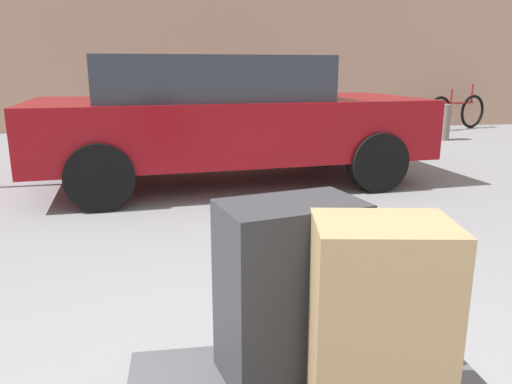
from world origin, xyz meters
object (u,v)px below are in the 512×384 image
at_px(parked_car, 225,116).
at_px(suitcase_charcoal_front_right, 290,290).
at_px(suitcase_tan_rear_left, 379,325).
at_px(bollard_kerb_mid, 444,122).
at_px(bollard_kerb_near, 366,124).
at_px(bicycle_leaning, 456,112).

bearing_deg(parked_car, suitcase_charcoal_front_right, -92.32).
relative_size(suitcase_tan_rear_left, bollard_kerb_mid, 0.89).
relative_size(parked_car, bollard_kerb_near, 6.88).
bearing_deg(bollard_kerb_mid, bollard_kerb_near, 180.00).
bearing_deg(suitcase_tan_rear_left, parked_car, 99.63).
relative_size(suitcase_charcoal_front_right, parked_car, 0.13).
xyz_separation_m(suitcase_charcoal_front_right, parked_car, (0.17, 4.22, 0.14)).
bearing_deg(parked_car, bollard_kerb_near, 45.39).
bearing_deg(suitcase_tan_rear_left, suitcase_charcoal_front_right, 135.11).
xyz_separation_m(parked_car, bicycle_leaning, (5.34, 4.26, -0.39)).
distance_m(parked_car, bollard_kerb_mid, 5.12).
bearing_deg(bollard_kerb_near, suitcase_tan_rear_left, -110.73).
height_order(suitcase_charcoal_front_right, bollard_kerb_mid, suitcase_charcoal_front_right).
xyz_separation_m(suitcase_charcoal_front_right, bollard_kerb_near, (2.94, 7.03, -0.30)).
height_order(suitcase_tan_rear_left, suitcase_charcoal_front_right, suitcase_tan_rear_left).
distance_m(suitcase_tan_rear_left, bollard_kerb_mid, 8.44).
distance_m(parked_car, bollard_kerb_near, 3.97).
xyz_separation_m(bicycle_leaning, bollard_kerb_mid, (-1.08, -1.45, -0.05)).
bearing_deg(bicycle_leaning, bollard_kerb_near, -150.59).
bearing_deg(bollard_kerb_mid, parked_car, -146.61).
distance_m(suitcase_charcoal_front_right, parked_car, 4.22).
relative_size(suitcase_tan_rear_left, bicycle_leaning, 0.35).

